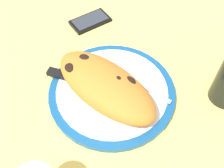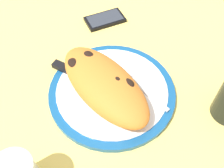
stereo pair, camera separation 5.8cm
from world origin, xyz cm
name	(u,v)px [view 2 (the right image)]	position (x,y,z in cm)	size (l,w,h in cm)	color
ground_plane	(112,97)	(0.00, 0.00, -1.50)	(150.00, 150.00, 3.00)	#EACC60
plate	(112,92)	(0.00, 0.00, 0.82)	(28.99, 28.99, 1.69)	navy
calzone	(103,83)	(0.38, 1.90, 4.76)	(27.82, 16.41, 6.08)	orange
fork	(137,84)	(-1.46, -5.61, 1.89)	(15.74, 5.57, 0.40)	silver
knife	(79,75)	(6.99, 5.02, 2.18)	(18.52, 13.55, 1.20)	silver
smartphone	(105,19)	(24.06, -10.05, 0.56)	(6.71, 11.41, 1.16)	black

